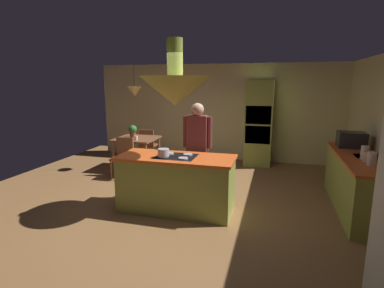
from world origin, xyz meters
name	(u,v)px	position (x,y,z in m)	size (l,w,h in m)	color
ground	(180,205)	(0.00, 0.00, 0.00)	(8.16, 8.16, 0.00)	olive
wall_back	(218,112)	(0.00, 3.45, 1.27)	(6.80, 0.10, 2.55)	beige
kitchen_island	(176,183)	(0.00, -0.20, 0.46)	(1.87, 0.80, 0.93)	#939E42
counter_run_right	(358,183)	(2.84, 0.60, 0.47)	(0.73, 2.34, 0.91)	#939E42
oven_tower	(259,123)	(1.10, 3.04, 1.07)	(0.66, 0.62, 2.13)	#939E42
dining_table	(137,142)	(-1.70, 1.90, 0.65)	(0.95, 0.93, 0.76)	brown
person_at_island	(197,144)	(0.18, 0.47, 0.99)	(0.53, 0.23, 1.72)	tan
range_hood	(175,89)	(0.00, -0.20, 1.96)	(1.10, 1.10, 1.00)	#939E42
pendant_light_over_table	(135,91)	(-1.70, 1.90, 1.86)	(0.32, 0.32, 0.82)	#E0B266
chair_facing_island	(123,155)	(-1.70, 1.21, 0.50)	(0.40, 0.40, 0.87)	brown
chair_by_back_wall	(148,143)	(-1.70, 2.59, 0.50)	(0.40, 0.40, 0.87)	brown
potted_plant_on_table	(133,131)	(-1.81, 1.93, 0.93)	(0.20, 0.20, 0.30)	#99382D
cup_on_table	(136,138)	(-1.59, 1.67, 0.81)	(0.07, 0.07, 0.09)	white
canister_flour	(372,159)	(2.84, 0.03, 1.01)	(0.12, 0.12, 0.19)	silver
canister_sugar	(368,157)	(2.84, 0.21, 0.99)	(0.14, 0.14, 0.16)	#E0B78C
canister_tea	(365,153)	(2.84, 0.39, 1.02)	(0.12, 0.12, 0.21)	silver
microwave_on_counter	(351,140)	(2.84, 1.29, 1.05)	(0.46, 0.36, 0.28)	#232326
cooking_pot_on_cooktop	(164,153)	(-0.16, -0.33, 0.99)	(0.18, 0.18, 0.12)	#B2B2B7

